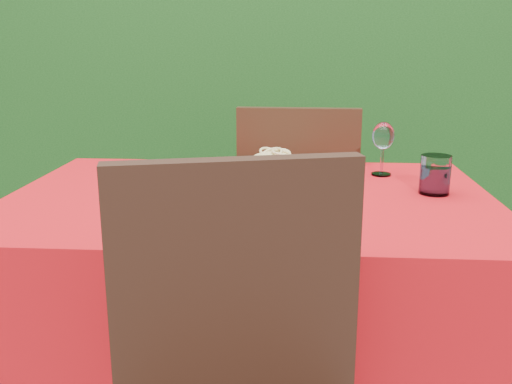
# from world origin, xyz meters

# --- Properties ---
(hedge) EXTENTS (3.20, 0.55, 1.78)m
(hedge) POSITION_xyz_m (0.00, 1.55, 0.92)
(hedge) COLOR black
(hedge) RESTS_ON ground
(dining_table) EXTENTS (1.26, 0.86, 0.75)m
(dining_table) POSITION_xyz_m (0.00, 0.00, 0.60)
(dining_table) COLOR #4E2A19
(dining_table) RESTS_ON ground
(chair_far) EXTENTS (0.43, 0.43, 0.92)m
(chair_far) POSITION_xyz_m (0.13, 0.58, 0.53)
(chair_far) COLOR black
(chair_far) RESTS_ON ground
(pizza_plate) EXTENTS (0.36, 0.36, 0.06)m
(pizza_plate) POSITION_xyz_m (0.02, -0.18, 0.77)
(pizza_plate) COLOR white
(pizza_plate) RESTS_ON dining_table
(pasta_plate) EXTENTS (0.24, 0.24, 0.07)m
(pasta_plate) POSITION_xyz_m (0.05, 0.24, 0.77)
(pasta_plate) COLOR silver
(pasta_plate) RESTS_ON dining_table
(water_glass) EXTENTS (0.08, 0.08, 0.10)m
(water_glass) POSITION_xyz_m (0.48, 0.04, 0.79)
(water_glass) COLOR silver
(water_glass) RESTS_ON dining_table
(wine_glass) EXTENTS (0.07, 0.07, 0.16)m
(wine_glass) POSITION_xyz_m (0.37, 0.25, 0.86)
(wine_glass) COLOR white
(wine_glass) RESTS_ON dining_table
(fork) EXTENTS (0.03, 0.22, 0.01)m
(fork) POSITION_xyz_m (-0.25, -0.05, 0.75)
(fork) COLOR silver
(fork) RESTS_ON dining_table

